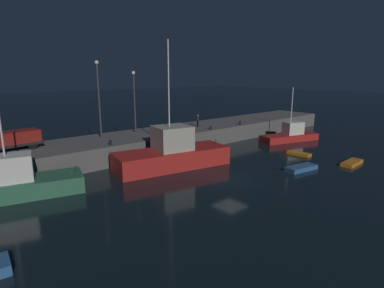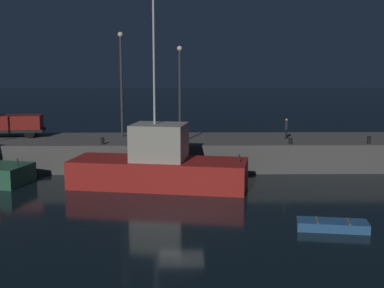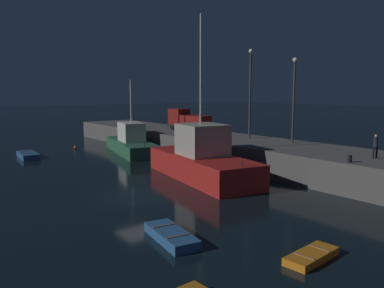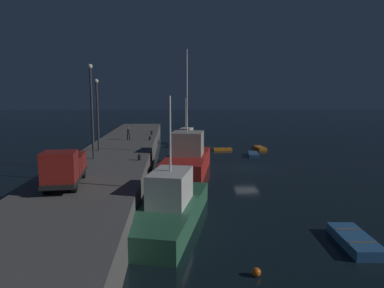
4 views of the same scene
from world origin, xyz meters
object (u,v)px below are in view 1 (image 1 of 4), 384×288
object	(u,v)px
fishing_trawler_red	(7,184)
rowboat_blue_far	(299,154)
bollard_west	(110,143)
utility_truck	(5,139)
dockworker	(198,120)
fishing_boat_blue	(172,154)
rowboat_white_mid	(352,163)
fishing_boat_white	(290,135)
lamp_post_east	(134,97)
bollard_central	(240,123)
dinghy_orange_near	(301,168)
bollard_east	(211,128)
lamp_post_west	(99,94)

from	to	relation	value
fishing_trawler_red	rowboat_blue_far	distance (m)	29.85
bollard_west	utility_truck	bearing A→B (deg)	155.22
dockworker	bollard_west	xyz separation A→B (m)	(-14.49, -2.67, -0.69)
fishing_boat_blue	rowboat_white_mid	xyz separation A→B (m)	(14.99, -11.70, -1.26)
dockworker	fishing_boat_white	bearing A→B (deg)	-37.23
lamp_post_east	bollard_central	bearing A→B (deg)	-18.44
fishing_boat_white	dockworker	world-z (taller)	fishing_boat_white
dinghy_orange_near	lamp_post_east	distance (m)	21.17
bollard_east	fishing_boat_blue	bearing A→B (deg)	-155.46
fishing_boat_white	dockworker	distance (m)	13.47
lamp_post_west	dockworker	size ratio (longest dim) A/B	5.21
bollard_east	bollard_central	bearing A→B (deg)	0.86
dinghy_orange_near	dockworker	xyz separation A→B (m)	(0.90, 16.51, 2.92)
fishing_boat_blue	dockworker	distance (m)	12.47
dockworker	bollard_west	bearing A→B (deg)	-169.55
fishing_boat_white	rowboat_white_mid	distance (m)	12.28
fishing_boat_white	bollard_central	xyz separation A→B (m)	(-4.77, 5.33, 1.62)
fishing_boat_blue	fishing_boat_white	xyz separation A→B (m)	(20.57, -0.78, -0.58)
fishing_trawler_red	lamp_post_west	xyz separation A→B (m)	(11.03, 7.08, 6.08)
fishing_boat_blue	fishing_boat_white	size ratio (longest dim) A/B	1.38
fishing_boat_white	utility_truck	world-z (taller)	fishing_boat_white
dinghy_orange_near	utility_truck	distance (m)	28.70
fishing_trawler_red	rowboat_white_mid	world-z (taller)	fishing_trawler_red
rowboat_blue_far	lamp_post_west	xyz separation A→B (m)	(-17.80, 14.77, 7.04)
fishing_boat_blue	rowboat_white_mid	bearing A→B (deg)	-37.97
dinghy_orange_near	utility_truck	xyz separation A→B (m)	(-22.25, 17.84, 3.21)
dockworker	lamp_post_east	bearing A→B (deg)	166.27
utility_truck	fishing_boat_white	bearing A→B (deg)	-15.52
fishing_trawler_red	utility_truck	bearing A→B (deg)	78.58
fishing_boat_white	bollard_east	world-z (taller)	fishing_boat_white
dockworker	bollard_east	size ratio (longest dim) A/B	3.51
rowboat_white_mid	bollard_central	xyz separation A→B (m)	(0.81, 16.25, 2.30)
rowboat_white_mid	bollard_east	world-z (taller)	bollard_east
bollard_central	utility_truck	bearing A→B (deg)	172.07
dinghy_orange_near	rowboat_blue_far	bearing A→B (deg)	32.77
fishing_trawler_red	dockworker	xyz separation A→B (m)	(24.52, 5.46, 2.03)
bollard_central	fishing_boat_white	bearing A→B (deg)	-48.15
lamp_post_east	bollard_central	world-z (taller)	lamp_post_east
rowboat_blue_far	utility_truck	distance (m)	31.21
bollard_east	fishing_trawler_red	bearing A→B (deg)	-173.74
bollard_west	bollard_central	size ratio (longest dim) A/B	0.89
fishing_boat_blue	fishing_trawler_red	bearing A→B (deg)	172.96
dockworker	bollard_central	world-z (taller)	dockworker
rowboat_white_mid	bollard_west	world-z (taller)	bollard_west
rowboat_blue_far	rowboat_white_mid	bearing A→B (deg)	-83.26
fishing_boat_white	rowboat_white_mid	size ratio (longest dim) A/B	2.71
fishing_boat_white	lamp_post_east	size ratio (longest dim) A/B	1.21
lamp_post_west	utility_truck	world-z (taller)	lamp_post_west
rowboat_blue_far	bollard_central	bearing A→B (deg)	81.85
utility_truck	bollard_east	size ratio (longest dim) A/B	12.69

